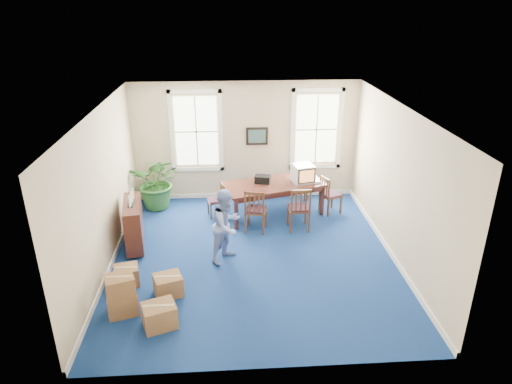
{
  "coord_description": "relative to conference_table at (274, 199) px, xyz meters",
  "views": [
    {
      "loc": [
        -0.51,
        -8.5,
        5.16
      ],
      "look_at": [
        0.1,
        0.6,
        1.25
      ],
      "focal_mm": 32.0,
      "sensor_mm": 36.0,
      "label": 1
    }
  ],
  "objects": [
    {
      "name": "wall_front",
      "position": [
        -0.65,
        -5.31,
        1.17
      ],
      "size": [
        6.5,
        0.0,
        6.5
      ],
      "primitive_type": "plane",
      "rotation": [
        -1.57,
        0.0,
        0.0
      ],
      "color": "#C6B392",
      "rests_on": "ground"
    },
    {
      "name": "wall_picture",
      "position": [
        -0.35,
        1.14,
        1.32
      ],
      "size": [
        0.58,
        0.06,
        0.48
      ],
      "primitive_type": null,
      "color": "black",
      "rests_on": "ground"
    },
    {
      "name": "potted_plant",
      "position": [
        -2.98,
        0.6,
        0.3
      ],
      "size": [
        1.48,
        1.34,
        1.46
      ],
      "primitive_type": "imported",
      "rotation": [
        0.0,
        0.0,
        -0.17
      ],
      "color": "#275B23",
      "rests_on": "ground"
    },
    {
      "name": "window_right",
      "position": [
        1.25,
        1.17,
        1.47
      ],
      "size": [
        1.4,
        0.12,
        2.2
      ],
      "primitive_type": null,
      "color": "white",
      "rests_on": "ground"
    },
    {
      "name": "baseboard_back",
      "position": [
        -0.65,
        1.16,
        -0.37
      ],
      "size": [
        6.0,
        0.04,
        0.12
      ],
      "primitive_type": "cube",
      "color": "white",
      "rests_on": "ground"
    },
    {
      "name": "window_left",
      "position": [
        -1.95,
        1.17,
        1.47
      ],
      "size": [
        1.4,
        0.12,
        2.2
      ],
      "primitive_type": null,
      "color": "white",
      "rests_on": "ground"
    },
    {
      "name": "equipment_bag",
      "position": [
        -0.28,
        0.06,
        0.52
      ],
      "size": [
        0.42,
        0.32,
        0.19
      ],
      "primitive_type": "cube",
      "rotation": [
        0.0,
        0.0,
        -0.21
      ],
      "color": "black",
      "rests_on": "conference_table"
    },
    {
      "name": "baseboard_left",
      "position": [
        -3.62,
        -2.06,
        -0.37
      ],
      "size": [
        0.04,
        6.5,
        0.12
      ],
      "primitive_type": "cube",
      "color": "white",
      "rests_on": "ground"
    },
    {
      "name": "credenza",
      "position": [
        -3.26,
        -1.42,
        0.07
      ],
      "size": [
        0.55,
        1.31,
        1.0
      ],
      "primitive_type": "cube",
      "rotation": [
        0.0,
        0.0,
        0.15
      ],
      "color": "#492119",
      "rests_on": "ground"
    },
    {
      "name": "conference_table",
      "position": [
        0.0,
        0.0,
        0.0
      ],
      "size": [
        2.71,
        1.78,
        0.85
      ],
      "primitive_type": null,
      "rotation": [
        0.0,
        0.0,
        0.28
      ],
      "color": "#492119",
      "rests_on": "ground"
    },
    {
      "name": "wall_right",
      "position": [
        2.35,
        -2.06,
        1.17
      ],
      "size": [
        0.0,
        6.5,
        6.5
      ],
      "primitive_type": "plane",
      "rotation": [
        1.57,
        0.0,
        -1.57
      ],
      "color": "#C6B392",
      "rests_on": "ground"
    },
    {
      "name": "floor",
      "position": [
        -0.65,
        -2.06,
        -0.43
      ],
      "size": [
        6.5,
        6.5,
        0.0
      ],
      "primitive_type": "plane",
      "color": "navy",
      "rests_on": "ground"
    },
    {
      "name": "wall_back",
      "position": [
        -0.65,
        1.19,
        1.17
      ],
      "size": [
        6.5,
        0.0,
        6.5
      ],
      "primitive_type": "plane",
      "rotation": [
        1.57,
        0.0,
        0.0
      ],
      "color": "#C6B392",
      "rests_on": "ground"
    },
    {
      "name": "chair_end_left",
      "position": [
        -1.47,
        0.0,
        0.01
      ],
      "size": [
        0.47,
        0.47,
        0.86
      ],
      "primitive_type": null,
      "rotation": [
        0.0,
        0.0,
        -1.33
      ],
      "color": "brown",
      "rests_on": "ground"
    },
    {
      "name": "ceiling",
      "position": [
        -0.65,
        -2.06,
        2.77
      ],
      "size": [
        6.5,
        6.5,
        0.0
      ],
      "primitive_type": "plane",
      "rotation": [
        3.14,
        0.0,
        0.0
      ],
      "color": "white",
      "rests_on": "ground"
    },
    {
      "name": "chair_near_left",
      "position": [
        -0.51,
        -0.85,
        0.12
      ],
      "size": [
        0.58,
        0.58,
        1.08
      ],
      "primitive_type": null,
      "rotation": [
        0.0,
        0.0,
        2.91
      ],
      "color": "brown",
      "rests_on": "ground"
    },
    {
      "name": "crt_tv",
      "position": [
        0.74,
        0.06,
        0.65
      ],
      "size": [
        0.62,
        0.65,
        0.45
      ],
      "primitive_type": null,
      "rotation": [
        0.0,
        0.0,
        0.25
      ],
      "color": "#B7B7BC",
      "rests_on": "conference_table"
    },
    {
      "name": "brochure_rack",
      "position": [
        -3.24,
        -1.42,
        0.71
      ],
      "size": [
        0.25,
        0.64,
        0.28
      ],
      "primitive_type": null,
      "rotation": [
        0.0,
        0.0,
        0.22
      ],
      "color": "#99999E",
      "rests_on": "credenza"
    },
    {
      "name": "man",
      "position": [
        -1.2,
        -2.13,
        0.37
      ],
      "size": [
        0.96,
        0.99,
        1.6
      ],
      "primitive_type": "imported",
      "rotation": [
        0.0,
        0.0,
        0.9
      ],
      "color": "#7F99D3",
      "rests_on": "ground"
    },
    {
      "name": "baseboard_right",
      "position": [
        2.32,
        -2.06,
        -0.37
      ],
      "size": [
        0.04,
        6.5,
        0.12
      ],
      "primitive_type": "cube",
      "color": "white",
      "rests_on": "ground"
    },
    {
      "name": "wall_left",
      "position": [
        -3.65,
        -2.06,
        1.17
      ],
      "size": [
        0.0,
        6.5,
        6.5
      ],
      "primitive_type": "plane",
      "rotation": [
        1.57,
        0.0,
        1.57
      ],
      "color": "#C6B392",
      "rests_on": "ground"
    },
    {
      "name": "chair_end_right",
      "position": [
        1.47,
        0.0,
        0.08
      ],
      "size": [
        0.59,
        0.59,
        1.01
      ],
      "primitive_type": null,
      "rotation": [
        0.0,
        0.0,
        1.97
      ],
      "color": "brown",
      "rests_on": "ground"
    },
    {
      "name": "game_console",
      "position": [
        1.08,
        0.0,
        0.45
      ],
      "size": [
        0.2,
        0.23,
        0.05
      ],
      "primitive_type": "cube",
      "rotation": [
        0.0,
        0.0,
        0.13
      ],
      "color": "white",
      "rests_on": "conference_table"
    },
    {
      "name": "chair_near_right",
      "position": [
        0.51,
        -0.85,
        0.13
      ],
      "size": [
        0.51,
        0.51,
        1.11
      ],
      "primitive_type": null,
      "rotation": [
        0.0,
        0.0,
        3.17
      ],
      "color": "brown",
      "rests_on": "ground"
    },
    {
      "name": "cardboard_boxes",
      "position": [
        -2.86,
        -3.72,
        -0.03
      ],
      "size": [
        1.73,
        1.73,
        0.79
      ],
      "primitive_type": null,
      "rotation": [
        0.0,
        0.0,
        0.29
      ],
      "color": "#91653F",
      "rests_on": "ground"
    }
  ]
}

